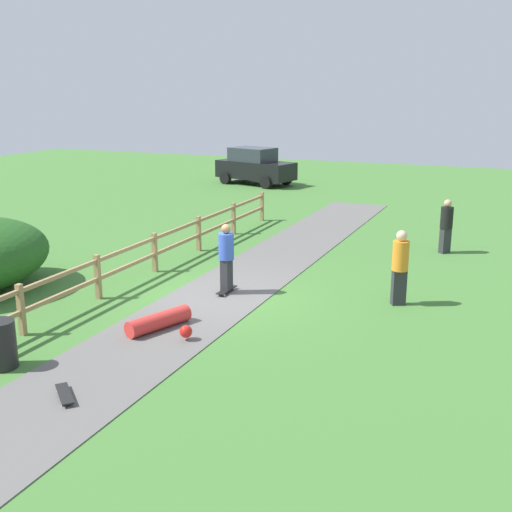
% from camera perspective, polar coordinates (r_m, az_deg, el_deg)
% --- Properties ---
extents(ground_plane, '(60.00, 60.00, 0.00)m').
position_cam_1_polar(ground_plane, '(15.78, -3.37, -3.62)').
color(ground_plane, '#427533').
extents(asphalt_path, '(2.40, 28.00, 0.02)m').
position_cam_1_polar(asphalt_path, '(15.78, -3.37, -3.58)').
color(asphalt_path, '#605E5B').
rests_on(asphalt_path, ground_plane).
extents(wooden_fence, '(0.12, 18.12, 1.10)m').
position_cam_1_polar(wooden_fence, '(16.87, -11.33, -0.30)').
color(wooden_fence, '#997A51').
rests_on(wooden_fence, ground_plane).
extents(trash_bin, '(0.56, 0.56, 0.90)m').
position_cam_1_polar(trash_bin, '(12.62, -21.79, -7.33)').
color(trash_bin, black).
rests_on(trash_bin, ground_plane).
extents(skater_riding, '(0.39, 0.80, 1.74)m').
position_cam_1_polar(skater_riding, '(15.73, -2.66, 0.09)').
color(skater_riding, black).
rests_on(skater_riding, asphalt_path).
extents(skater_fallen, '(1.39, 1.55, 0.36)m').
position_cam_1_polar(skater_fallen, '(13.68, -8.47, -5.81)').
color(skater_fallen, red).
rests_on(skater_fallen, asphalt_path).
extents(skateboard_loose, '(0.73, 0.68, 0.08)m').
position_cam_1_polar(skateboard_loose, '(11.23, -16.67, -11.67)').
color(skateboard_loose, black).
rests_on(skateboard_loose, asphalt_path).
extents(bystander_black, '(0.53, 0.53, 1.68)m').
position_cam_1_polar(bystander_black, '(20.52, 16.59, 2.77)').
color(bystander_black, '#2D2D33').
rests_on(bystander_black, ground_plane).
extents(bystander_orange, '(0.52, 0.52, 1.79)m').
position_cam_1_polar(bystander_orange, '(15.27, 12.71, -0.70)').
color(bystander_orange, '#2D2D33').
rests_on(bystander_orange, ground_plane).
extents(parked_car_black, '(4.49, 2.79, 1.92)m').
position_cam_1_polar(parked_car_black, '(34.03, -0.10, 8.01)').
color(parked_car_black, black).
rests_on(parked_car_black, ground_plane).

